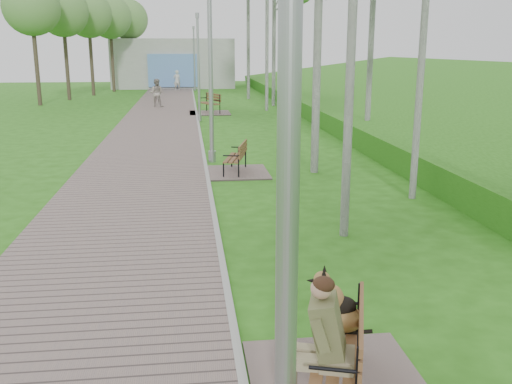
% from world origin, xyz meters
% --- Properties ---
extents(walkway, '(3.50, 67.00, 0.04)m').
position_xyz_m(walkway, '(-1.75, 21.50, 0.02)').
color(walkway, '#75635F').
rests_on(walkway, ground).
extents(kerb, '(0.10, 67.00, 0.05)m').
position_xyz_m(kerb, '(0.00, 21.50, 0.03)').
color(kerb, '#999993').
rests_on(kerb, ground).
extents(building_north, '(10.00, 5.20, 4.00)m').
position_xyz_m(building_north, '(-1.50, 50.97, 1.99)').
color(building_north, '#9E9E99').
rests_on(building_north, ground).
extents(bench_main, '(1.73, 1.92, 1.51)m').
position_xyz_m(bench_main, '(0.84, 5.97, 0.42)').
color(bench_main, '#75635F').
rests_on(bench_main, ground).
extents(bench_third, '(1.68, 1.86, 1.03)m').
position_xyz_m(bench_third, '(0.76, 16.05, 0.19)').
color(bench_third, '#75635F').
rests_on(bench_third, ground).
extents(bench_far, '(2.05, 2.28, 1.26)m').
position_xyz_m(bench_far, '(0.64, 30.59, 0.24)').
color(bench_far, '#75635F').
rests_on(bench_far, ground).
extents(lamp_post_near, '(0.23, 0.23, 5.84)m').
position_xyz_m(lamp_post_near, '(0.09, 4.31, 2.73)').
color(lamp_post_near, '#95979C').
rests_on(lamp_post_near, ground).
extents(lamp_post_second, '(0.22, 0.22, 5.65)m').
position_xyz_m(lamp_post_second, '(0.22, 17.70, 2.64)').
color(lamp_post_second, '#95979C').
rests_on(lamp_post_second, ground).
extents(lamp_post_third, '(0.18, 0.18, 4.76)m').
position_xyz_m(lamp_post_third, '(0.09, 27.41, 2.22)').
color(lamp_post_third, '#95979C').
rests_on(lamp_post_third, ground).
extents(lamp_post_far, '(0.19, 0.19, 4.88)m').
position_xyz_m(lamp_post_far, '(0.20, 46.82, 2.28)').
color(lamp_post_far, '#95979C').
rests_on(lamp_post_far, ground).
extents(pedestrian_near, '(0.67, 0.56, 1.57)m').
position_xyz_m(pedestrian_near, '(-1.20, 47.17, 0.78)').
color(pedestrian_near, beige).
rests_on(pedestrian_near, ground).
extents(pedestrian_far, '(0.90, 0.78, 1.59)m').
position_xyz_m(pedestrian_far, '(-2.16, 34.06, 0.79)').
color(pedestrian_far, gray).
rests_on(pedestrian_far, ground).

